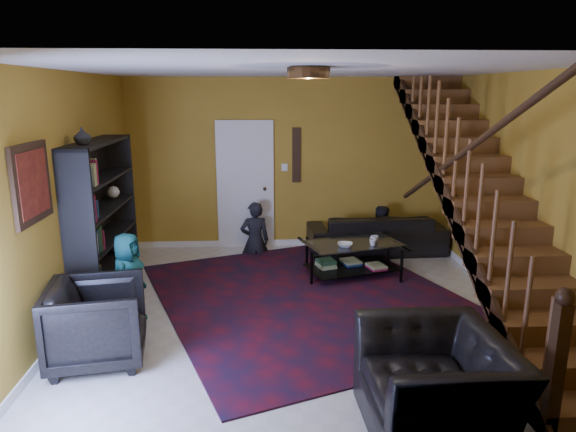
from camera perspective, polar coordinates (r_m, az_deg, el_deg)
name	(u,v)px	position (r m, az deg, el deg)	size (l,w,h in m)	color
floor	(300,312)	(6.27, 1.35, -10.57)	(5.50, 5.50, 0.00)	beige
room	(200,272)	(7.52, -9.70, -6.14)	(5.50, 5.50, 5.50)	#AF8726
staircase	(483,196)	(6.36, 20.86, 2.14)	(0.95, 5.02, 3.18)	brown
bookshelf	(104,224)	(6.78, -19.74, -0.87)	(0.35, 1.80, 2.00)	black
door	(245,187)	(8.56, -4.75, 3.22)	(0.82, 0.05, 2.05)	silver
framed_picture	(32,183)	(5.30, -26.61, 3.28)	(0.04, 0.74, 0.74)	maroon
wall_hanging	(297,155)	(8.51, 0.95, 6.77)	(0.14, 0.03, 0.90)	black
ceiling_fixture	(309,73)	(4.92, 2.31, 15.60)	(0.40, 0.40, 0.10)	#3F2814
rug	(310,297)	(6.67, 2.41, -8.95)	(3.55, 4.05, 0.02)	#410B16
sofa	(376,233)	(8.52, 9.73, -1.86)	(2.18, 0.85, 0.64)	black
armchair_left	(97,322)	(5.38, -20.43, -11.03)	(0.87, 0.89, 0.81)	black
armchair_right	(436,385)	(4.29, 16.11, -17.55)	(1.19, 1.04, 0.77)	black
person_adult_a	(255,241)	(8.39, -3.70, -2.77)	(0.47, 0.31, 1.30)	black
person_adult_b	(379,242)	(8.63, 10.09, -2.81)	(0.59, 0.46, 1.21)	black
person_child	(128,279)	(6.06, -17.31, -6.67)	(0.52, 0.34, 1.06)	#165652
coffee_table	(352,257)	(7.37, 7.16, -4.49)	(1.46, 1.10, 0.49)	black
cup_a	(374,239)	(7.37, 9.58, -2.53)	(0.12, 0.12, 0.09)	#999999
cup_b	(373,242)	(7.21, 9.41, -2.91)	(0.10, 0.10, 0.09)	#999999
bowl	(345,245)	(7.11, 6.36, -3.20)	(0.21, 0.21, 0.05)	#999999
vase	(82,136)	(6.13, -21.89, 8.23)	(0.18, 0.18, 0.19)	#999999
popcorn_bucket	(100,343)	(5.67, -20.16, -13.09)	(0.14, 0.14, 0.16)	red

